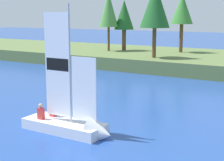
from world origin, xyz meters
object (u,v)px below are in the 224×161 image
shoreline_tree_centre (155,6)px  shoreline_tree_midright (182,10)px  shoreline_tree_midleft (124,16)px  sailboat (76,124)px  shoreline_tree_left (109,9)px

shoreline_tree_centre → shoreline_tree_midright: shoreline_tree_centre is taller
shoreline_tree_midleft → sailboat: size_ratio=0.92×
shoreline_tree_left → shoreline_tree_midright: (7.21, 2.67, -0.04)m
shoreline_tree_midleft → shoreline_tree_centre: bearing=-37.9°
shoreline_tree_left → sailboat: 23.79m
shoreline_tree_midright → sailboat: shoreline_tree_midright is taller
shoreline_tree_centre → shoreline_tree_midleft: bearing=142.1°
shoreline_tree_midright → shoreline_tree_midleft: bearing=-167.3°
shoreline_tree_left → sailboat: shoreline_tree_left is taller
shoreline_tree_midright → sailboat: 23.99m
shoreline_tree_midleft → shoreline_tree_left: bearing=-131.5°
shoreline_tree_centre → sailboat: (4.26, -17.45, -5.41)m
shoreline_tree_midleft → sailboat: bearing=-65.7°
shoreline_tree_left → shoreline_tree_centre: (6.72, -3.00, 0.23)m
shoreline_tree_midleft → shoreline_tree_centre: shoreline_tree_centre is taller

